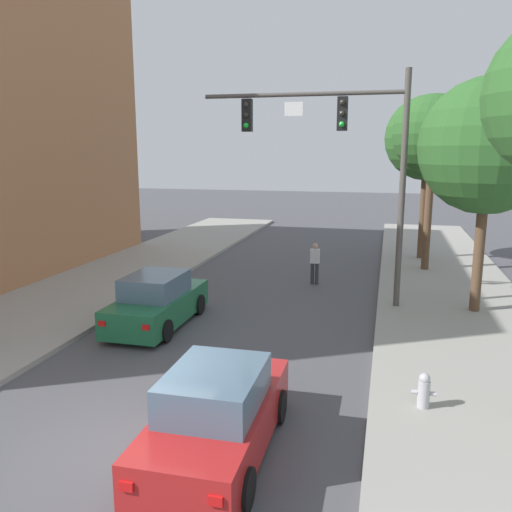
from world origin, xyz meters
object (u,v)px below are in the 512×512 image
at_px(traffic_signal_mast, 344,145).
at_px(car_lead_green, 157,302).
at_px(pedestrian_crossing_road, 315,262).
at_px(street_tree_second, 488,147).
at_px(car_following_red, 217,416).
at_px(street_tree_third, 433,135).
at_px(fire_hydrant, 424,390).
at_px(street_tree_farthest, 428,139).

distance_m(traffic_signal_mast, car_lead_green, 7.67).
height_order(pedestrian_crossing_road, street_tree_second, street_tree_second).
bearing_deg(pedestrian_crossing_road, car_following_red, -89.90).
relative_size(car_following_red, pedestrian_crossing_road, 2.60).
height_order(traffic_signal_mast, car_following_red, traffic_signal_mast).
relative_size(traffic_signal_mast, car_lead_green, 1.77).
distance_m(traffic_signal_mast, street_tree_third, 6.74).
bearing_deg(car_following_red, fire_hydrant, 33.63).
height_order(car_following_red, street_tree_third, street_tree_third).
xyz_separation_m(car_following_red, street_tree_farthest, (4.26, 17.88, 5.00)).
bearing_deg(traffic_signal_mast, street_tree_farthest, 70.07).
distance_m(car_following_red, fire_hydrant, 4.25).
bearing_deg(car_lead_green, street_tree_third, 48.57).
distance_m(fire_hydrant, street_tree_second, 8.85).
bearing_deg(car_lead_green, car_following_red, -57.23).
relative_size(traffic_signal_mast, car_following_red, 1.76).
bearing_deg(pedestrian_crossing_road, street_tree_second, -25.69).
bearing_deg(street_tree_farthest, pedestrian_crossing_road, -126.93).
distance_m(car_lead_green, fire_hydrant, 8.32).
bearing_deg(traffic_signal_mast, street_tree_second, 1.10).
xyz_separation_m(pedestrian_crossing_road, street_tree_third, (4.34, 3.22, 4.88)).
distance_m(car_lead_green, pedestrian_crossing_road, 7.24).
bearing_deg(street_tree_third, street_tree_farthest, 91.37).
xyz_separation_m(traffic_signal_mast, street_tree_second, (4.29, 0.08, -0.05)).
bearing_deg(car_lead_green, street_tree_second, 20.12).
bearing_deg(car_following_red, traffic_signal_mast, 82.73).
bearing_deg(street_tree_third, street_tree_second, -78.69).
relative_size(traffic_signal_mast, street_tree_farthest, 1.00).
bearing_deg(fire_hydrant, traffic_signal_mast, 108.16).
bearing_deg(street_tree_third, fire_hydrant, -93.47).
xyz_separation_m(fire_hydrant, street_tree_farthest, (0.73, 15.53, 5.22)).
xyz_separation_m(traffic_signal_mast, car_lead_green, (-5.11, -3.36, -4.62)).
distance_m(car_following_red, street_tree_farthest, 19.05).
height_order(car_lead_green, street_tree_farthest, street_tree_farthest).
height_order(car_lead_green, street_tree_third, street_tree_third).
bearing_deg(fire_hydrant, pedestrian_crossing_road, 109.87).
height_order(car_following_red, street_tree_second, street_tree_second).
relative_size(fire_hydrant, street_tree_farthest, 0.10).
height_order(street_tree_second, street_tree_farthest, street_tree_farthest).
bearing_deg(street_tree_farthest, street_tree_third, -88.63).
bearing_deg(street_tree_second, street_tree_farthest, 98.41).
height_order(fire_hydrant, street_tree_farthest, street_tree_farthest).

